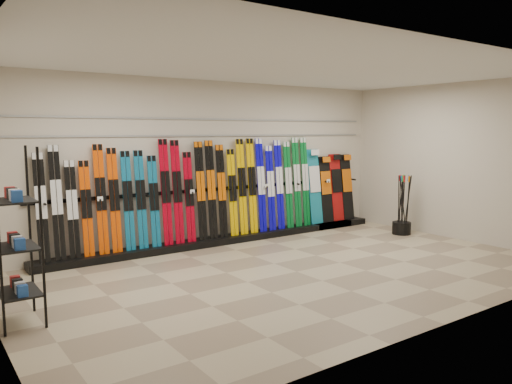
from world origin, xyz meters
TOP-DOWN VIEW (x-y plane):
  - floor at (0.00, 0.00)m, footprint 8.00×8.00m
  - back_wall at (0.00, 2.50)m, footprint 8.00×0.00m
  - right_wall at (4.00, 0.00)m, footprint 0.00×5.00m
  - ceiling at (0.00, 0.00)m, footprint 8.00×8.00m
  - ski_rack_base at (0.22, 2.28)m, footprint 8.00×0.40m
  - skis at (-0.40, 2.32)m, footprint 5.37×0.20m
  - snowboards at (2.92, 2.35)m, footprint 1.27×0.24m
  - accessory_rack at (-3.75, 0.20)m, footprint 0.40×0.60m
  - pole_bin at (3.49, 0.87)m, footprint 0.37×0.37m
  - ski_poles at (3.52, 0.88)m, footprint 0.35×0.38m
  - slatwall_rail_0 at (0.00, 2.48)m, footprint 7.60×0.02m
  - slatwall_rail_1 at (0.00, 2.48)m, footprint 7.60×0.02m

SIDE VIEW (x-z plane):
  - floor at x=0.00m, z-range 0.00..0.00m
  - ski_rack_base at x=0.22m, z-range 0.00..0.12m
  - pole_bin at x=3.49m, z-range 0.00..0.25m
  - ski_poles at x=3.52m, z-range 0.02..1.20m
  - snowboards at x=2.92m, z-range 0.07..1.65m
  - accessory_rack at x=-3.75m, z-range 0.00..1.92m
  - skis at x=-0.40m, z-range 0.07..1.89m
  - back_wall at x=0.00m, z-range -2.50..5.50m
  - right_wall at x=4.00m, z-range -1.00..4.00m
  - slatwall_rail_0 at x=0.00m, z-range 1.98..2.02m
  - slatwall_rail_1 at x=0.00m, z-range 2.28..2.31m
  - ceiling at x=0.00m, z-range 3.00..3.00m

